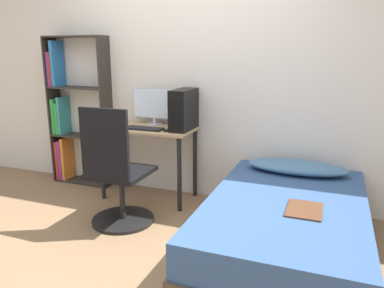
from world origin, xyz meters
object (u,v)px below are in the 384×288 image
(office_chair, at_px, (117,181))
(monitor, at_px, (154,105))
(bookshelf, at_px, (70,116))
(keyboard, at_px, (144,128))
(pc_tower, at_px, (184,110))
(bed, at_px, (285,228))

(office_chair, xyz_separation_m, monitor, (-0.05, 0.86, 0.56))
(monitor, bearing_deg, bookshelf, -179.07)
(office_chair, distance_m, keyboard, 0.69)
(monitor, height_order, pc_tower, pc_tower)
(office_chair, xyz_separation_m, keyboard, (-0.03, 0.59, 0.36))
(bed, bearing_deg, keyboard, 159.13)
(office_chair, relative_size, pc_tower, 2.65)
(monitor, distance_m, pc_tower, 0.41)
(bed, distance_m, keyboard, 1.70)
(bookshelf, bearing_deg, pc_tower, -4.21)
(bookshelf, xyz_separation_m, bed, (2.61, -0.83, -0.57))
(bookshelf, relative_size, keyboard, 4.35)
(bookshelf, relative_size, pc_tower, 4.12)
(bookshelf, xyz_separation_m, monitor, (1.09, 0.02, 0.18))
(bookshelf, xyz_separation_m, pc_tower, (1.48, -0.11, 0.18))
(office_chair, bearing_deg, bed, 0.54)
(bed, height_order, monitor, monitor)
(bookshelf, distance_m, monitor, 1.11)
(bed, bearing_deg, pc_tower, 147.44)
(bed, relative_size, keyboard, 4.83)
(keyboard, bearing_deg, monitor, 92.97)
(bookshelf, height_order, pc_tower, bookshelf)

